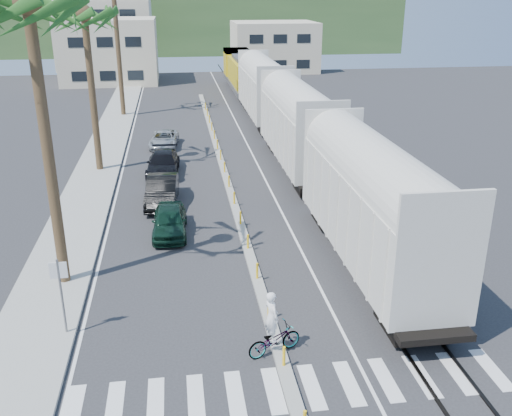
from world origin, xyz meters
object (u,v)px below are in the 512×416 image
Objects in this scene: cyclist at (274,334)px; street_sign at (60,287)px; car_lead at (170,221)px; car_second at (162,191)px.

street_sign is at bearing 53.21° from cyclist.
cyclist is at bearing -16.38° from street_sign.
car_second reaches higher than car_lead.
cyclist is at bearing -71.89° from car_second.
street_sign is at bearing -100.33° from car_second.
car_lead is 1.75× the size of cyclist.
street_sign is 0.61× the size of car_second.
street_sign is 7.52m from cyclist.
car_lead is 4.45m from car_second.
street_sign reaches higher than cyclist.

